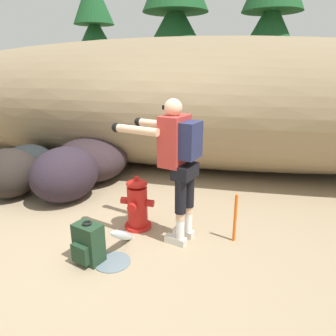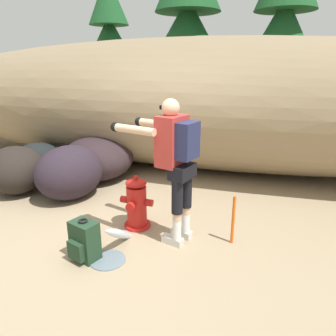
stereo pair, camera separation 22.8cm
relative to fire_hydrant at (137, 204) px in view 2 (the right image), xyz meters
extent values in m
cube|color=#998466|center=(-0.04, -0.24, -0.34)|extent=(56.00, 56.00, 0.04)
ellipsoid|color=#897556|center=(-0.04, 2.95, 0.96)|extent=(15.45, 3.20, 2.56)
cylinder|color=red|center=(0.00, 0.00, -0.30)|extent=(0.35, 0.35, 0.04)
cylinder|color=red|center=(0.00, 0.00, -0.02)|extent=(0.26, 0.26, 0.52)
ellipsoid|color=red|center=(0.00, 0.00, 0.29)|extent=(0.27, 0.27, 0.10)
cylinder|color=red|center=(0.00, 0.00, 0.36)|extent=(0.06, 0.06, 0.05)
cylinder|color=red|center=(-0.17, 0.00, 0.04)|extent=(0.09, 0.09, 0.09)
cylinder|color=red|center=(0.17, 0.00, 0.04)|extent=(0.09, 0.09, 0.09)
cylinder|color=red|center=(0.00, -0.17, 0.04)|extent=(0.11, 0.09, 0.11)
ellipsoid|color=silver|center=(0.00, -0.49, -0.17)|extent=(0.10, 0.69, 0.50)
cylinder|color=slate|center=(0.00, -0.81, -0.32)|extent=(0.39, 0.39, 0.01)
cube|color=beige|center=(0.57, -0.26, -0.28)|extent=(0.28, 0.17, 0.09)
cylinder|color=white|center=(0.63, -0.28, -0.11)|extent=(0.10, 0.10, 0.24)
cylinder|color=#DBAD89|center=(0.63, -0.28, 0.05)|extent=(0.10, 0.10, 0.09)
cylinder|color=black|center=(0.63, -0.28, 0.31)|extent=(0.13, 0.13, 0.42)
cube|color=beige|center=(0.62, -0.07, -0.28)|extent=(0.28, 0.17, 0.09)
cylinder|color=white|center=(0.68, -0.08, -0.11)|extent=(0.10, 0.10, 0.24)
cylinder|color=#DBAD89|center=(0.68, -0.08, 0.05)|extent=(0.10, 0.10, 0.09)
cylinder|color=black|center=(0.68, -0.08, 0.31)|extent=(0.13, 0.13, 0.42)
cube|color=black|center=(0.65, -0.18, 0.57)|extent=(0.28, 0.36, 0.16)
cube|color=#B2332D|center=(0.52, -0.14, 0.90)|extent=(0.33, 0.41, 0.56)
cube|color=#23284C|center=(0.71, -0.20, 0.93)|extent=(0.23, 0.31, 0.40)
sphere|color=#DBAD89|center=(0.50, -0.14, 1.27)|extent=(0.20, 0.20, 0.20)
cube|color=black|center=(0.42, -0.11, 1.27)|extent=(0.06, 0.15, 0.04)
cylinder|color=#DBAD89|center=(0.11, -0.25, 1.03)|extent=(0.58, 0.24, 0.09)
sphere|color=black|center=(-0.15, -0.18, 1.03)|extent=(0.11, 0.11, 0.11)
cylinder|color=#DBAD89|center=(0.23, 0.17, 1.03)|extent=(0.58, 0.24, 0.09)
sphere|color=black|center=(-0.03, 0.24, 1.03)|extent=(0.11, 0.11, 0.11)
cube|color=#1E3823|center=(-0.25, -0.84, -0.10)|extent=(0.35, 0.28, 0.44)
cube|color=#1E3823|center=(-0.29, -0.96, -0.17)|extent=(0.22, 0.12, 0.20)
torus|color=black|center=(-0.25, -0.84, 0.14)|extent=(0.10, 0.10, 0.02)
cube|color=black|center=(-0.13, -0.75, -0.10)|extent=(0.06, 0.04, 0.37)
cube|color=black|center=(-0.29, -0.70, -0.10)|extent=(0.06, 0.04, 0.37)
ellipsoid|color=#2B2023|center=(-1.44, 1.51, 0.07)|extent=(1.78, 1.82, 0.79)
ellipsoid|color=black|center=(-2.36, 0.46, 0.07)|extent=(1.06, 1.04, 0.78)
ellipsoid|color=#281F28|center=(-1.38, 0.55, 0.10)|extent=(1.21, 1.34, 0.85)
ellipsoid|color=black|center=(-2.67, 1.36, -0.02)|extent=(1.30, 1.31, 0.61)
cylinder|color=#47331E|center=(-4.81, 8.57, 0.53)|extent=(0.29, 0.29, 1.70)
cone|color=#194C23|center=(-4.81, 8.57, 2.48)|extent=(2.38, 2.38, 2.20)
cylinder|color=#47331E|center=(-1.00, 6.16, 0.40)|extent=(0.35, 0.35, 1.44)
cone|color=#194C23|center=(-1.00, 6.16, 2.34)|extent=(2.91, 2.91, 2.45)
cylinder|color=#47331E|center=(1.62, 5.53, 0.42)|extent=(0.28, 0.28, 1.48)
cone|color=#194C23|center=(1.62, 5.53, 2.25)|extent=(2.32, 2.32, 2.18)
cylinder|color=#E55914|center=(1.24, -0.01, -0.02)|extent=(0.04, 0.04, 0.60)
camera|label=1|loc=(1.32, -3.45, 1.70)|focal=33.51mm
camera|label=2|loc=(1.54, -3.39, 1.70)|focal=33.51mm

